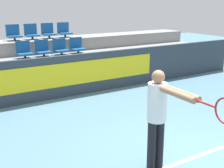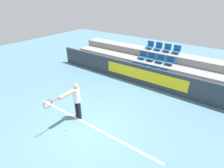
% 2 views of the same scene
% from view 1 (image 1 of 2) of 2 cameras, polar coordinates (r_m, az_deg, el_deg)
% --- Properties ---
extents(ground_plane, '(30.00, 30.00, 0.00)m').
position_cam_1_polar(ground_plane, '(5.38, 15.60, -13.86)').
color(ground_plane, slate).
extents(court_baseline, '(6.07, 0.08, 0.01)m').
position_cam_1_polar(court_baseline, '(5.49, 14.13, -13.09)').
color(court_baseline, white).
rests_on(court_baseline, ground).
extents(barrier_wall, '(12.23, 0.14, 1.13)m').
position_cam_1_polar(barrier_wall, '(8.62, -6.57, 1.72)').
color(barrier_wall, '#2D3842').
rests_on(barrier_wall, ground).
extents(bleacher_tier_front, '(11.83, 1.01, 0.43)m').
position_cam_1_polar(bleacher_tier_front, '(9.22, -8.11, 0.28)').
color(bleacher_tier_front, gray).
rests_on(bleacher_tier_front, ground).
extents(bleacher_tier_middle, '(11.83, 1.01, 0.85)m').
position_cam_1_polar(bleacher_tier_middle, '(10.08, -10.52, 2.69)').
color(bleacher_tier_middle, gray).
rests_on(bleacher_tier_middle, ground).
extents(bleacher_tier_back, '(11.83, 1.01, 1.28)m').
position_cam_1_polar(bleacher_tier_back, '(10.96, -12.55, 4.72)').
color(bleacher_tier_back, gray).
rests_on(bleacher_tier_back, ground).
extents(stadium_chair_0, '(0.43, 0.38, 0.51)m').
position_cam_1_polar(stadium_chair_0, '(8.92, -13.72, 2.30)').
color(stadium_chair_0, '#333333').
rests_on(stadium_chair_0, bleacher_tier_front).
extents(stadium_chair_1, '(0.43, 0.38, 0.51)m').
position_cam_1_polar(stadium_chair_1, '(9.12, -10.21, 2.77)').
color(stadium_chair_1, '#333333').
rests_on(stadium_chair_1, bleacher_tier_front).
extents(stadium_chair_2, '(0.43, 0.38, 0.51)m').
position_cam_1_polar(stadium_chair_2, '(9.35, -6.86, 3.21)').
color(stadium_chair_2, '#333333').
rests_on(stadium_chair_2, bleacher_tier_front).
extents(stadium_chair_3, '(0.43, 0.38, 0.51)m').
position_cam_1_polar(stadium_chair_3, '(9.61, -3.68, 3.61)').
color(stadium_chair_3, '#333333').
rests_on(stadium_chair_3, bleacher_tier_front).
extents(stadium_chair_4, '(0.43, 0.38, 0.51)m').
position_cam_1_polar(stadium_chair_4, '(9.79, -15.79, 5.82)').
color(stadium_chair_4, '#333333').
rests_on(stadium_chair_4, bleacher_tier_middle).
extents(stadium_chair_5, '(0.43, 0.38, 0.51)m').
position_cam_1_polar(stadium_chair_5, '(9.97, -12.53, 6.19)').
color(stadium_chair_5, '#333333').
rests_on(stadium_chair_5, bleacher_tier_middle).
extents(stadium_chair_6, '(0.43, 0.38, 0.51)m').
position_cam_1_polar(stadium_chair_6, '(10.18, -9.40, 6.53)').
color(stadium_chair_6, '#333333').
rests_on(stadium_chair_6, bleacher_tier_middle).
extents(stadium_chair_7, '(0.43, 0.38, 0.51)m').
position_cam_1_polar(stadium_chair_7, '(10.42, -6.39, 6.84)').
color(stadium_chair_7, '#333333').
rests_on(stadium_chair_7, bleacher_tier_middle).
extents(stadium_chair_8, '(0.43, 0.38, 0.51)m').
position_cam_1_polar(stadium_chair_8, '(10.70, -17.54, 8.75)').
color(stadium_chair_8, '#333333').
rests_on(stadium_chair_8, bleacher_tier_back).
extents(stadium_chair_9, '(0.43, 0.38, 0.51)m').
position_cam_1_polar(stadium_chair_9, '(10.87, -14.50, 9.06)').
color(stadium_chair_9, '#333333').
rests_on(stadium_chair_9, bleacher_tier_back).
extents(stadium_chair_10, '(0.43, 0.38, 0.51)m').
position_cam_1_polar(stadium_chair_10, '(11.06, -11.56, 9.33)').
color(stadium_chair_10, '#333333').
rests_on(stadium_chair_10, bleacher_tier_back).
extents(stadium_chair_11, '(0.43, 0.38, 0.51)m').
position_cam_1_polar(stadium_chair_11, '(11.28, -8.73, 9.57)').
color(stadium_chair_11, '#333333').
rests_on(stadium_chair_11, bleacher_tier_back).
extents(tennis_player, '(0.29, 1.54, 1.58)m').
position_cam_1_polar(tennis_player, '(4.65, 8.84, -5.10)').
color(tennis_player, black).
rests_on(tennis_player, ground).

